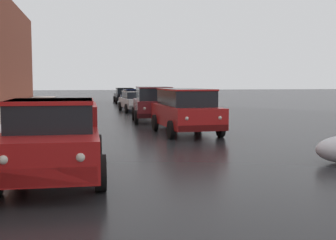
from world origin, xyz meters
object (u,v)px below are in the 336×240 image
at_px(suv_maroon_parked_kerbside_mid, 153,103).
at_px(pickup_truck_red_approaching_near_lane, 54,138).
at_px(suv_red_parked_kerbside_close, 186,109).
at_px(sedan_white_parked_far_down_block, 136,101).
at_px(sedan_darkblue_queued_behind_truck, 134,97).
at_px(sedan_black_at_far_intersection, 125,95).

bearing_deg(suv_maroon_parked_kerbside_mid, pickup_truck_red_approaching_near_lane, -108.07).
xyz_separation_m(suv_red_parked_kerbside_close, sedan_white_parked_far_down_block, (-0.54, 13.26, -0.24)).
distance_m(suv_maroon_parked_kerbside_mid, sedan_white_parked_far_down_block, 7.70).
distance_m(suv_red_parked_kerbside_close, suv_maroon_parked_kerbside_mid, 5.59).
height_order(sedan_darkblue_queued_behind_truck, sedan_black_at_far_intersection, same).
distance_m(suv_maroon_parked_kerbside_mid, sedan_darkblue_queued_behind_truck, 13.86).
bearing_deg(pickup_truck_red_approaching_near_lane, suv_maroon_parked_kerbside_mid, 71.93).
distance_m(pickup_truck_red_approaching_near_lane, suv_maroon_parked_kerbside_mid, 13.63).
bearing_deg(sedan_darkblue_queued_behind_truck, sedan_black_at_far_intersection, 92.35).
xyz_separation_m(suv_red_parked_kerbside_close, sedan_black_at_far_intersection, (-0.24, 25.17, -0.24)).
relative_size(pickup_truck_red_approaching_near_lane, sedan_darkblue_queued_behind_truck, 1.36).
bearing_deg(sedan_white_parked_far_down_block, sedan_black_at_far_intersection, 88.57).
bearing_deg(suv_maroon_parked_kerbside_mid, sedan_darkblue_queued_behind_truck, 88.09).
xyz_separation_m(suv_red_parked_kerbside_close, sedan_darkblue_queued_behind_truck, (-0.00, 19.42, -0.24)).
bearing_deg(suv_maroon_parked_kerbside_mid, sedan_black_at_far_intersection, 89.34).
xyz_separation_m(suv_red_parked_kerbside_close, suv_maroon_parked_kerbside_mid, (-0.47, 5.57, -0.00)).
distance_m(pickup_truck_red_approaching_near_lane, sedan_darkblue_queued_behind_truck, 27.22).
xyz_separation_m(pickup_truck_red_approaching_near_lane, sedan_white_parked_far_down_block, (4.16, 20.65, -0.13)).
relative_size(sedan_white_parked_far_down_block, sedan_black_at_far_intersection, 1.13).
xyz_separation_m(suv_maroon_parked_kerbside_mid, sedan_white_parked_far_down_block, (-0.07, 7.69, -0.23)).
height_order(suv_red_parked_kerbside_close, suv_maroon_parked_kerbside_mid, same).
bearing_deg(suv_maroon_parked_kerbside_mid, sedan_white_parked_far_down_block, 90.51).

